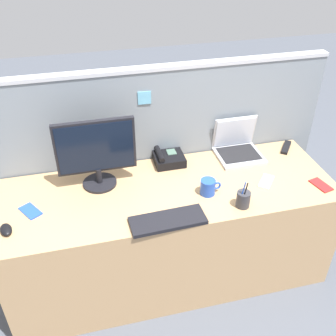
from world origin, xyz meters
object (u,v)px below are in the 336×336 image
(cell_phone_white_slab, at_px, (266,181))
(cell_phone_blue_case, at_px, (30,211))
(tv_remote, at_px, (286,147))
(cell_phone_red_case, at_px, (321,185))
(desk_phone, at_px, (168,158))
(keyboard_main, at_px, (168,220))
(computer_mouse_right_hand, at_px, (6,230))
(laptop, at_px, (237,146))
(coffee_mug, at_px, (208,187))
(pen_cup, at_px, (243,199))
(desktop_monitor, at_px, (96,151))

(cell_phone_white_slab, distance_m, cell_phone_blue_case, 1.42)
(cell_phone_blue_case, distance_m, tv_remote, 1.74)
(cell_phone_red_case, height_order, tv_remote, tv_remote)
(desk_phone, distance_m, tv_remote, 0.85)
(keyboard_main, relative_size, cell_phone_blue_case, 2.99)
(desk_phone, bearing_deg, cell_phone_white_slab, -34.04)
(computer_mouse_right_hand, distance_m, tv_remote, 1.89)
(desk_phone, relative_size, tv_remote, 1.16)
(laptop, xyz_separation_m, cell_phone_white_slab, (0.05, -0.36, -0.05))
(computer_mouse_right_hand, height_order, cell_phone_white_slab, computer_mouse_right_hand)
(desk_phone, distance_m, cell_phone_white_slab, 0.65)
(cell_phone_blue_case, bearing_deg, cell_phone_red_case, -37.97)
(desk_phone, height_order, computer_mouse_right_hand, desk_phone)
(keyboard_main, bearing_deg, desk_phone, 73.76)
(laptop, bearing_deg, keyboard_main, -138.17)
(desk_phone, bearing_deg, coffee_mug, -68.72)
(computer_mouse_right_hand, height_order, coffee_mug, coffee_mug)
(computer_mouse_right_hand, xyz_separation_m, coffee_mug, (1.14, 0.05, 0.03))
(tv_remote, bearing_deg, keyboard_main, -113.80)
(desk_phone, distance_m, pen_cup, 0.62)
(laptop, relative_size, keyboard_main, 0.72)
(laptop, distance_m, computer_mouse_right_hand, 1.54)
(pen_cup, bearing_deg, computer_mouse_right_hand, 175.38)
(pen_cup, relative_size, cell_phone_white_slab, 1.22)
(desk_phone, xyz_separation_m, cell_phone_red_case, (0.85, -0.48, -0.03))
(laptop, bearing_deg, cell_phone_red_case, -52.46)
(laptop, height_order, cell_phone_white_slab, laptop)
(desk_phone, bearing_deg, desktop_monitor, -164.92)
(pen_cup, xyz_separation_m, coffee_mug, (-0.16, 0.16, -0.00))
(pen_cup, distance_m, cell_phone_white_slab, 0.30)
(pen_cup, height_order, cell_phone_white_slab, pen_cup)
(pen_cup, xyz_separation_m, cell_phone_white_slab, (0.24, 0.18, -0.05))
(desktop_monitor, relative_size, cell_phone_white_slab, 3.23)
(computer_mouse_right_hand, distance_m, cell_phone_red_case, 1.84)
(computer_mouse_right_hand, bearing_deg, desk_phone, 8.80)
(desk_phone, relative_size, computer_mouse_right_hand, 1.96)
(computer_mouse_right_hand, bearing_deg, coffee_mug, -12.37)
(cell_phone_blue_case, bearing_deg, tv_remote, -23.19)
(laptop, bearing_deg, tv_remote, -3.92)
(computer_mouse_right_hand, xyz_separation_m, cell_phone_blue_case, (0.12, 0.14, -0.01))
(desk_phone, xyz_separation_m, cell_phone_white_slab, (0.54, -0.37, -0.03))
(desk_phone, relative_size, pen_cup, 1.11)
(laptop, relative_size, cell_phone_white_slab, 2.06)
(desk_phone, bearing_deg, cell_phone_blue_case, -160.97)
(desktop_monitor, relative_size, cell_phone_blue_case, 3.39)
(desk_phone, distance_m, keyboard_main, 0.59)
(coffee_mug, bearing_deg, pen_cup, -45.73)
(laptop, distance_m, cell_phone_white_slab, 0.36)
(tv_remote, bearing_deg, desktop_monitor, -138.27)
(keyboard_main, height_order, pen_cup, pen_cup)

